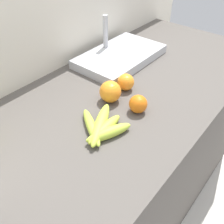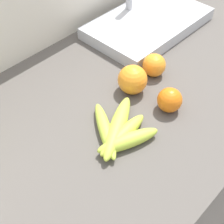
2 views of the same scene
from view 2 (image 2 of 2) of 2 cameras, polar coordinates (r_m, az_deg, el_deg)
ground_plane at (r=1.71m, az=4.59°, el=-16.70°), size 6.00×6.00×0.00m
counter at (r=1.33m, az=5.70°, el=-8.19°), size 1.60×0.70×0.88m
wall_back at (r=1.35m, az=-6.18°, el=6.22°), size 2.00×0.06×1.30m
banana_bunch at (r=0.82m, az=1.16°, el=-3.56°), size 0.21×0.20×0.04m
orange_front at (r=0.99m, az=7.46°, el=8.17°), size 0.07×0.07×0.07m
orange_back_left at (r=0.88m, az=10.00°, el=2.07°), size 0.07×0.07×0.07m
orange_far_right at (r=0.92m, az=3.59°, el=5.64°), size 0.08×0.08×0.08m
sink_basin at (r=1.20m, az=6.25°, el=15.21°), size 0.43×0.26×0.20m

